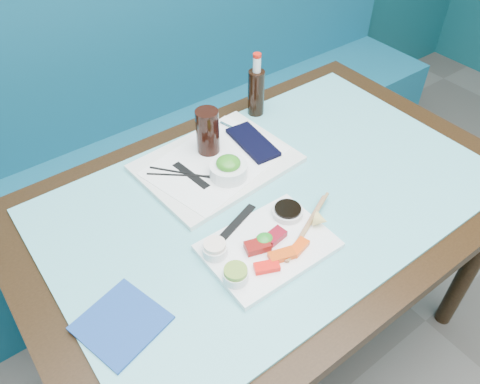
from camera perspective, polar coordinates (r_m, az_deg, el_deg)
booth_bench at (r=2.09m, az=-11.36°, el=4.92°), size 3.00×0.56×1.17m
dining_table at (r=1.36m, az=3.86°, el=-3.01°), size 1.40×0.90×0.75m
glass_top at (r=1.30m, az=4.04°, el=-0.36°), size 1.22×0.76×0.01m
sashimi_plate at (r=1.16m, az=3.45°, el=-6.65°), size 0.31×0.22×0.02m
salmon_left at (r=1.10m, az=3.28°, el=-9.11°), size 0.07×0.05×0.01m
salmon_mid at (r=1.12m, az=5.12°, el=-7.69°), size 0.07×0.05×0.02m
salmon_right at (r=1.14m, az=7.19°, el=-6.68°), size 0.06×0.04×0.01m
tuna_left at (r=1.13m, az=2.15°, el=-6.63°), size 0.07×0.05×0.02m
tuna_right at (r=1.16m, az=4.29°, el=-5.39°), size 0.06×0.04×0.02m
seaweed_garnish at (r=1.14m, az=2.98°, el=-5.80°), size 0.05×0.05×0.02m
ramekin_wasabi at (r=1.08m, az=-0.54°, el=-10.17°), size 0.07×0.07×0.02m
wasabi_fill at (r=1.06m, az=-0.54°, el=-9.60°), size 0.07×0.07×0.01m
ramekin_ginger at (r=1.12m, az=-3.08°, el=-7.06°), size 0.07×0.07×0.03m
ginger_fill at (r=1.11m, az=-3.11°, el=-6.46°), size 0.06×0.06×0.01m
soy_dish at (r=1.22m, az=5.82°, el=-2.42°), size 0.10×0.10×0.02m
soy_fill at (r=1.21m, az=5.86°, el=-2.05°), size 0.07×0.07×0.01m
lemon_wedge at (r=1.19m, az=9.83°, el=-3.38°), size 0.05×0.05×0.04m
chopstick_sleeve at (r=1.20m, az=-0.27°, el=-3.59°), size 0.14×0.07×0.00m
wooden_chopstick_a at (r=1.19m, az=8.04°, el=-4.23°), size 0.23×0.11×0.01m
wooden_chopstick_b at (r=1.20m, az=8.39°, el=-4.01°), size 0.24×0.12×0.01m
serving_tray at (r=1.38m, az=-2.88°, el=3.51°), size 0.45×0.35×0.02m
paper_placemat at (r=1.38m, az=-2.89°, el=3.80°), size 0.43×0.35×0.00m
seaweed_bowl at (r=1.31m, az=-1.41°, el=2.65°), size 0.13×0.13×0.04m
seaweed_salad at (r=1.29m, az=-1.43°, el=3.55°), size 0.09×0.09×0.03m
cola_glass at (r=1.37m, az=-3.96°, el=7.35°), size 0.08×0.08×0.14m
navy_pouch at (r=1.43m, az=1.56°, el=6.06°), size 0.10×0.20×0.01m
fork at (r=1.50m, az=-1.11°, el=7.87°), size 0.03×0.09×0.01m
black_chopstick_a at (r=1.33m, az=-6.16°, el=2.00°), size 0.19×0.16×0.01m
black_chopstick_b at (r=1.33m, az=-5.87°, el=2.14°), size 0.17×0.20×0.01m
tray_sleeve at (r=1.33m, az=-6.01°, el=2.03°), size 0.04×0.14×0.00m
cola_bottle_body at (r=1.57m, az=1.98°, el=12.00°), size 0.07×0.07×0.15m
cola_bottle_neck at (r=1.52m, az=2.08°, el=15.28°), size 0.03×0.03×0.05m
cola_bottle_cap at (r=1.50m, az=2.11°, el=16.31°), size 0.03×0.03×0.01m
blue_napkin at (r=1.07m, az=-14.28°, el=-15.21°), size 0.20×0.20×0.01m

